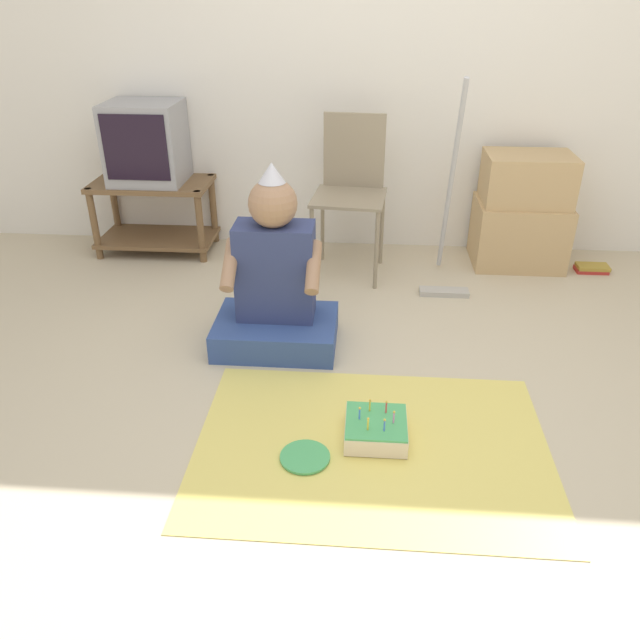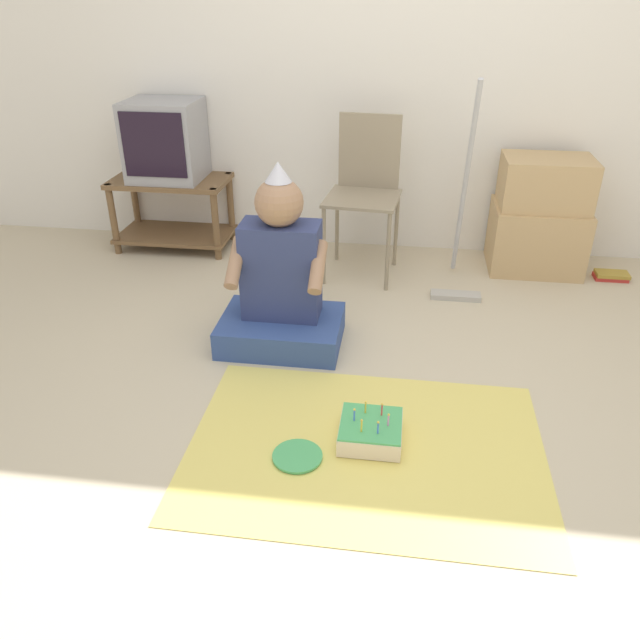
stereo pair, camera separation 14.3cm
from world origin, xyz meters
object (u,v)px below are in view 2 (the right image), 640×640
person_seated (281,286)px  birthday_cake (371,431)px  cardboard_box_stack (540,218)px  dust_mop (461,235)px  paper_plate (297,456)px  folding_chair (365,184)px  tv (165,140)px  book_pile (611,276)px

person_seated → birthday_cake: 0.90m
cardboard_box_stack → birthday_cake: bearing=-116.0°
dust_mop → person_seated: 1.13m
dust_mop → paper_plate: size_ratio=6.18×
cardboard_box_stack → paper_plate: size_ratio=3.60×
dust_mop → folding_chair: bearing=156.9°
tv → folding_chair: bearing=-8.9°
cardboard_box_stack → book_pile: size_ratio=3.51×
tv → paper_plate: (1.18, -2.00, -0.70)m
folding_chair → person_seated: bearing=-109.1°
tv → person_seated: 1.54m
paper_plate → tv: bearing=120.5°
folding_chair → book_pile: bearing=1.9°
tv → folding_chair: (1.28, -0.20, -0.17)m
book_pile → birthday_cake: birthday_cake is taller
folding_chair → birthday_cake: size_ratio=3.80×
tv → paper_plate: 2.42m
dust_mop → paper_plate: bearing=-113.0°
folding_chair → book_pile: (1.50, 0.05, -0.52)m
cardboard_box_stack → person_seated: 1.77m
tv → person_seated: (0.95, -1.14, -0.40)m
cardboard_box_stack → dust_mop: (-0.49, -0.40, 0.01)m
book_pile → person_seated: size_ratio=0.22×
cardboard_box_stack → paper_plate: (-1.15, -1.96, -0.32)m
person_seated → tv: bearing=129.9°
book_pile → birthday_cake: bearing=-128.1°
folding_chair → person_seated: (-0.33, -0.94, -0.24)m
book_pile → birthday_cake: 2.17m
cardboard_box_stack → dust_mop: bearing=-140.7°
birthday_cake → paper_plate: bearing=-151.9°
folding_chair → book_pile: size_ratio=4.68×
book_pile → paper_plate: book_pile is taller
tv → birthday_cake: 2.44m
cardboard_box_stack → tv: bearing=179.1°
tv → person_seated: size_ratio=0.54×
person_seated → birthday_cake: person_seated is taller
folding_chair → dust_mop: 0.64m
folding_chair → dust_mop: size_ratio=0.78×
book_pile → person_seated: (-1.83, -0.99, 0.28)m
tv → dust_mop: 1.92m
book_pile → birthday_cake: (-1.34, -1.71, 0.03)m
paper_plate → book_pile: bearing=49.0°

